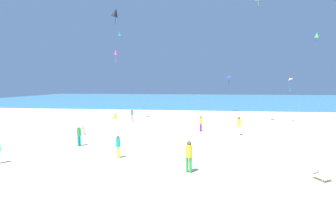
{
  "coord_description": "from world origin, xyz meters",
  "views": [
    {
      "loc": [
        2.07,
        -12.87,
        4.37
      ],
      "look_at": [
        0.0,
        5.17,
        2.65
      ],
      "focal_mm": 23.15,
      "sensor_mm": 36.0,
      "label": 1
    }
  ],
  "objects_px": {
    "kite_green": "(317,35)",
    "person_0": "(201,123)",
    "kite_pink": "(290,79)",
    "person_1": "(118,145)",
    "kite_magenta": "(116,52)",
    "person_4": "(189,154)",
    "beach_chair_far_right": "(320,174)",
    "kite_teal": "(119,34)",
    "person_2": "(115,116)",
    "person_8": "(79,134)",
    "person_3": "(239,125)",
    "kite_black": "(115,12)",
    "person_7": "(82,132)",
    "kite_blue": "(229,77)",
    "person_5": "(132,114)"
  },
  "relations": [
    {
      "from": "person_4",
      "to": "person_0",
      "type": "bearing_deg",
      "value": 16.33
    },
    {
      "from": "kite_blue",
      "to": "person_8",
      "type": "bearing_deg",
      "value": -123.01
    },
    {
      "from": "person_2",
      "to": "person_0",
      "type": "bearing_deg",
      "value": 177.17
    },
    {
      "from": "person_2",
      "to": "kite_blue",
      "type": "distance_m",
      "value": 18.61
    },
    {
      "from": "kite_pink",
      "to": "kite_black",
      "type": "bearing_deg",
      "value": -176.1
    },
    {
      "from": "beach_chair_far_right",
      "to": "person_7",
      "type": "relative_size",
      "value": 1.17
    },
    {
      "from": "person_8",
      "to": "kite_pink",
      "type": "bearing_deg",
      "value": -132.34
    },
    {
      "from": "person_2",
      "to": "person_4",
      "type": "height_order",
      "value": "person_4"
    },
    {
      "from": "kite_teal",
      "to": "kite_green",
      "type": "distance_m",
      "value": 27.75
    },
    {
      "from": "person_7",
      "to": "person_3",
      "type": "bearing_deg",
      "value": 170.77
    },
    {
      "from": "person_3",
      "to": "kite_magenta",
      "type": "relative_size",
      "value": 1.04
    },
    {
      "from": "kite_pink",
      "to": "kite_blue",
      "type": "bearing_deg",
      "value": 121.26
    },
    {
      "from": "person_1",
      "to": "kite_teal",
      "type": "height_order",
      "value": "kite_teal"
    },
    {
      "from": "kite_teal",
      "to": "kite_blue",
      "type": "relative_size",
      "value": 1.05
    },
    {
      "from": "person_1",
      "to": "kite_black",
      "type": "relative_size",
      "value": 0.72
    },
    {
      "from": "person_1",
      "to": "kite_magenta",
      "type": "bearing_deg",
      "value": 69.57
    },
    {
      "from": "kite_green",
      "to": "person_0",
      "type": "bearing_deg",
      "value": -168.22
    },
    {
      "from": "kite_teal",
      "to": "kite_magenta",
      "type": "relative_size",
      "value": 1.15
    },
    {
      "from": "person_7",
      "to": "kite_black",
      "type": "height_order",
      "value": "kite_black"
    },
    {
      "from": "person_7",
      "to": "kite_pink",
      "type": "relative_size",
      "value": 0.46
    },
    {
      "from": "person_2",
      "to": "person_8",
      "type": "relative_size",
      "value": 0.51
    },
    {
      "from": "person_0",
      "to": "person_1",
      "type": "relative_size",
      "value": 1.05
    },
    {
      "from": "person_5",
      "to": "person_1",
      "type": "bearing_deg",
      "value": -100.76
    },
    {
      "from": "person_3",
      "to": "kite_black",
      "type": "xyz_separation_m",
      "value": [
        -12.97,
        6.14,
        11.74
      ]
    },
    {
      "from": "kite_magenta",
      "to": "kite_teal",
      "type": "bearing_deg",
      "value": 105.72
    },
    {
      "from": "person_1",
      "to": "person_7",
      "type": "bearing_deg",
      "value": 93.05
    },
    {
      "from": "person_1",
      "to": "kite_magenta",
      "type": "xyz_separation_m",
      "value": [
        -5.54,
        15.26,
        7.7
      ]
    },
    {
      "from": "person_0",
      "to": "kite_pink",
      "type": "distance_m",
      "value": 12.77
    },
    {
      "from": "person_3",
      "to": "person_2",
      "type": "bearing_deg",
      "value": -70.58
    },
    {
      "from": "kite_pink",
      "to": "person_1",
      "type": "bearing_deg",
      "value": -137.26
    },
    {
      "from": "person_0",
      "to": "kite_blue",
      "type": "xyz_separation_m",
      "value": [
        4.88,
        15.22,
        4.77
      ]
    },
    {
      "from": "person_0",
      "to": "person_5",
      "type": "distance_m",
      "value": 9.59
    },
    {
      "from": "person_3",
      "to": "kite_pink",
      "type": "relative_size",
      "value": 1.02
    },
    {
      "from": "person_8",
      "to": "person_7",
      "type": "bearing_deg",
      "value": -50.16
    },
    {
      "from": "beach_chair_far_right",
      "to": "person_0",
      "type": "xyz_separation_m",
      "value": [
        -5.15,
        9.69,
        0.59
      ]
    },
    {
      "from": "person_1",
      "to": "person_4",
      "type": "relative_size",
      "value": 0.86
    },
    {
      "from": "beach_chair_far_right",
      "to": "person_3",
      "type": "distance_m",
      "value": 8.75
    },
    {
      "from": "person_5",
      "to": "kite_blue",
      "type": "distance_m",
      "value": 17.06
    },
    {
      "from": "kite_black",
      "to": "kite_blue",
      "type": "distance_m",
      "value": 19.24
    },
    {
      "from": "person_2",
      "to": "person_7",
      "type": "xyz_separation_m",
      "value": [
        0.37,
        -9.01,
        -0.0
      ]
    },
    {
      "from": "person_2",
      "to": "kite_magenta",
      "type": "relative_size",
      "value": 0.48
    },
    {
      "from": "person_0",
      "to": "kite_black",
      "type": "xyz_separation_m",
      "value": [
        -9.78,
        4.95,
        11.85
      ]
    },
    {
      "from": "person_2",
      "to": "person_7",
      "type": "distance_m",
      "value": 9.02
    },
    {
      "from": "person_1",
      "to": "beach_chair_far_right",
      "type": "bearing_deg",
      "value": -50.01
    },
    {
      "from": "kite_green",
      "to": "person_4",
      "type": "bearing_deg",
      "value": -134.58
    },
    {
      "from": "person_0",
      "to": "person_8",
      "type": "distance_m",
      "value": 10.54
    },
    {
      "from": "person_3",
      "to": "kite_black",
      "type": "height_order",
      "value": "kite_black"
    },
    {
      "from": "beach_chair_far_right",
      "to": "person_7",
      "type": "height_order",
      "value": "person_7"
    },
    {
      "from": "person_3",
      "to": "person_5",
      "type": "relative_size",
      "value": 1.14
    },
    {
      "from": "person_0",
      "to": "person_8",
      "type": "height_order",
      "value": "person_8"
    }
  ]
}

